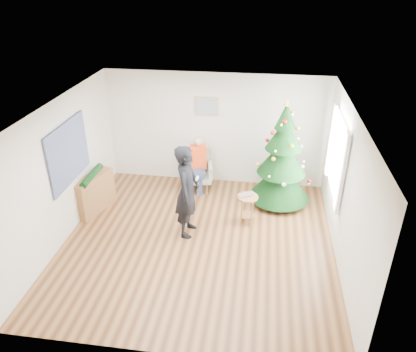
% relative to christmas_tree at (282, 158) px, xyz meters
% --- Properties ---
extents(floor, '(5.00, 5.00, 0.00)m').
position_rel_christmas_tree_xyz_m(floor, '(-1.51, -1.70, -1.05)').
color(floor, brown).
rests_on(floor, ground).
extents(ceiling, '(5.00, 5.00, 0.00)m').
position_rel_christmas_tree_xyz_m(ceiling, '(-1.51, -1.70, 1.55)').
color(ceiling, white).
rests_on(ceiling, wall_back).
extents(wall_back, '(5.00, 0.00, 5.00)m').
position_rel_christmas_tree_xyz_m(wall_back, '(-1.51, 0.80, 0.25)').
color(wall_back, silver).
rests_on(wall_back, floor).
extents(wall_front, '(5.00, 0.00, 5.00)m').
position_rel_christmas_tree_xyz_m(wall_front, '(-1.51, -4.20, 0.25)').
color(wall_front, silver).
rests_on(wall_front, floor).
extents(wall_left, '(0.00, 5.00, 5.00)m').
position_rel_christmas_tree_xyz_m(wall_left, '(-4.01, -1.70, 0.25)').
color(wall_left, silver).
rests_on(wall_left, floor).
extents(wall_right, '(0.00, 5.00, 5.00)m').
position_rel_christmas_tree_xyz_m(wall_right, '(0.99, -1.70, 0.25)').
color(wall_right, silver).
rests_on(wall_right, floor).
extents(window_panel, '(0.04, 1.30, 1.40)m').
position_rel_christmas_tree_xyz_m(window_panel, '(0.96, -0.70, 0.45)').
color(window_panel, white).
rests_on(window_panel, wall_right).
extents(curtains, '(0.05, 1.75, 1.50)m').
position_rel_christmas_tree_xyz_m(curtains, '(0.93, -0.70, 0.45)').
color(curtains, white).
rests_on(curtains, wall_right).
extents(christmas_tree, '(1.29, 1.29, 2.33)m').
position_rel_christmas_tree_xyz_m(christmas_tree, '(0.00, 0.00, 0.00)').
color(christmas_tree, '#3F2816').
rests_on(christmas_tree, floor).
extents(stool, '(0.41, 0.41, 0.62)m').
position_rel_christmas_tree_xyz_m(stool, '(-0.65, -0.93, -0.73)').
color(stool, brown).
rests_on(stool, floor).
extents(laptop, '(0.40, 0.37, 0.03)m').
position_rel_christmas_tree_xyz_m(laptop, '(-0.65, -0.93, -0.41)').
color(laptop, silver).
rests_on(laptop, stool).
extents(armchair, '(0.75, 0.71, 0.95)m').
position_rel_christmas_tree_xyz_m(armchair, '(-1.86, 0.36, -0.70)').
color(armchair, gray).
rests_on(armchair, floor).
extents(seated_person, '(0.42, 0.57, 1.25)m').
position_rel_christmas_tree_xyz_m(seated_person, '(-1.85, 0.31, -0.42)').
color(seated_person, navy).
rests_on(seated_person, armchair).
extents(standing_man, '(0.48, 0.69, 1.83)m').
position_rel_christmas_tree_xyz_m(standing_man, '(-1.75, -1.41, -0.13)').
color(standing_man, black).
rests_on(standing_man, floor).
extents(game_controller, '(0.04, 0.13, 0.04)m').
position_rel_christmas_tree_xyz_m(game_controller, '(-1.55, -1.44, 0.17)').
color(game_controller, white).
rests_on(game_controller, standing_man).
extents(console, '(0.58, 1.04, 0.80)m').
position_rel_christmas_tree_xyz_m(console, '(-3.84, -0.89, -0.65)').
color(console, brown).
rests_on(console, floor).
extents(garland, '(0.14, 0.90, 0.14)m').
position_rel_christmas_tree_xyz_m(garland, '(-3.84, -0.89, -0.23)').
color(garland, black).
rests_on(garland, console).
extents(tapestry, '(0.03, 1.50, 1.15)m').
position_rel_christmas_tree_xyz_m(tapestry, '(-3.97, -1.40, 0.50)').
color(tapestry, black).
rests_on(tapestry, wall_left).
extents(framed_picture, '(0.52, 0.05, 0.42)m').
position_rel_christmas_tree_xyz_m(framed_picture, '(-1.71, 0.76, 0.80)').
color(framed_picture, tan).
rests_on(framed_picture, wall_back).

